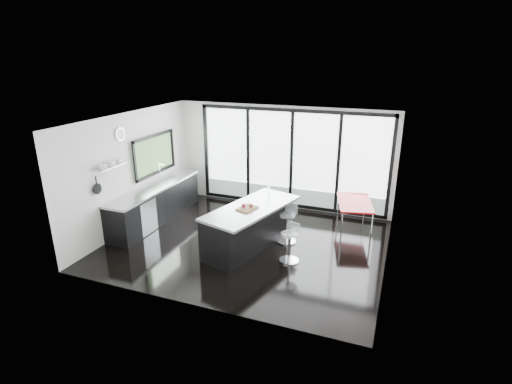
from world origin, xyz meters
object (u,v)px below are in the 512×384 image
at_px(island, 249,226).
at_px(red_table, 354,216).
at_px(bar_stool_near, 289,247).
at_px(bar_stool_far, 287,228).

bearing_deg(island, red_table, 41.05).
bearing_deg(bar_stool_near, bar_stool_far, 130.69).
bearing_deg(red_table, bar_stool_near, -115.94).
xyz_separation_m(island, red_table, (2.03, 1.77, -0.14)).
bearing_deg(bar_stool_near, red_table, 84.47).
relative_size(bar_stool_far, red_table, 0.52).
relative_size(bar_stool_near, red_table, 0.48).
height_order(bar_stool_far, red_table, red_table).
height_order(bar_stool_near, bar_stool_far, bar_stool_far).
distance_m(bar_stool_near, bar_stool_far, 0.89).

